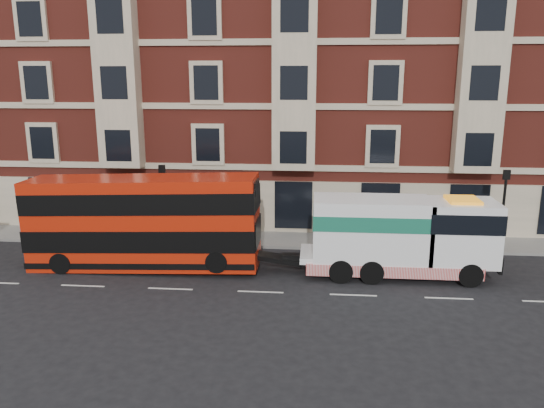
# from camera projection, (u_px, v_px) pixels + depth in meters

# --- Properties ---
(ground) EXTENTS (120.00, 120.00, 0.00)m
(ground) POSITION_uv_depth(u_px,v_px,m) (260.00, 292.00, 23.01)
(ground) COLOR black
(ground) RESTS_ON ground
(sidewalk) EXTENTS (90.00, 3.00, 0.15)m
(sidewalk) POSITION_uv_depth(u_px,v_px,m) (275.00, 239.00, 30.26)
(sidewalk) COLOR slate
(sidewalk) RESTS_ON ground
(victorian_terrace) EXTENTS (45.00, 12.00, 20.40)m
(victorian_terrace) POSITION_uv_depth(u_px,v_px,m) (291.00, 62.00, 35.18)
(victorian_terrace) COLOR maroon
(victorian_terrace) RESTS_ON ground
(lamp_post_west) EXTENTS (0.35, 0.15, 4.35)m
(lamp_post_west) POSITION_uv_depth(u_px,v_px,m) (163.00, 198.00, 28.91)
(lamp_post_west) COLOR black
(lamp_post_west) RESTS_ON sidewalk
(lamp_post_east) EXTENTS (0.35, 0.15, 4.35)m
(lamp_post_east) POSITION_uv_depth(u_px,v_px,m) (504.00, 205.00, 27.39)
(lamp_post_east) COLOR black
(lamp_post_east) RESTS_ON sidewalk
(double_decker_bus) EXTENTS (11.07, 2.54, 4.48)m
(double_decker_bus) POSITION_uv_depth(u_px,v_px,m) (143.00, 221.00, 25.43)
(double_decker_bus) COLOR red
(double_decker_bus) RESTS_ON ground
(tow_truck) EXTENTS (8.86, 2.62, 3.69)m
(tow_truck) POSITION_uv_depth(u_px,v_px,m) (398.00, 236.00, 24.51)
(tow_truck) COLOR white
(tow_truck) RESTS_ON ground
(pedestrian) EXTENTS (0.74, 0.72, 1.71)m
(pedestrian) POSITION_uv_depth(u_px,v_px,m) (155.00, 227.00, 29.29)
(pedestrian) COLOR #1B2B36
(pedestrian) RESTS_ON sidewalk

